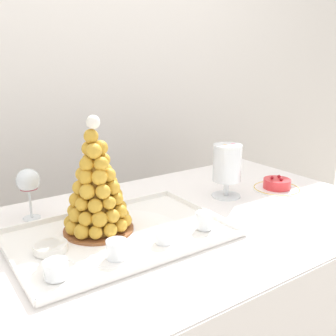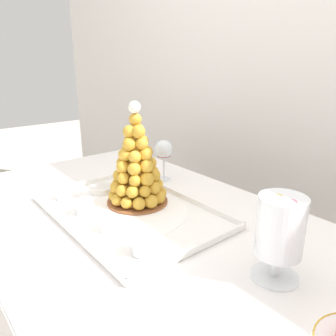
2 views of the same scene
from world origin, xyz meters
name	(u,v)px [view 1 (image 1 of 2)]	position (x,y,z in m)	size (l,w,h in m)	color
backdrop_wall	(52,65)	(0.00, 0.89, 1.25)	(4.80, 0.10, 2.50)	silver
buffet_table	(155,248)	(0.00, 0.00, 0.67)	(1.75, 0.94, 0.75)	brown
serving_tray	(120,235)	(-0.13, -0.01, 0.76)	(0.66, 0.44, 0.02)	white
croquembouche	(96,188)	(-0.17, 0.05, 0.90)	(0.22, 0.22, 0.37)	brown
dessert_cup_left	(56,270)	(-0.38, -0.14, 0.78)	(0.06, 0.06, 0.05)	silver
dessert_cup_mid_left	(117,250)	(-0.21, -0.14, 0.78)	(0.06, 0.06, 0.05)	silver
dessert_cup_centre	(164,236)	(-0.05, -0.13, 0.78)	(0.05, 0.05, 0.05)	silver
dessert_cup_mid_right	(204,221)	(0.11, -0.12, 0.78)	(0.05, 0.05, 0.06)	silver
creme_brulee_ramekin	(50,247)	(-0.34, 0.01, 0.77)	(0.10, 0.10, 0.02)	white
macaron_goblet	(227,164)	(0.39, 0.07, 0.88)	(0.11, 0.11, 0.22)	white
fruit_tart_plate	(277,186)	(0.62, 0.02, 0.77)	(0.20, 0.20, 0.06)	white
wine_glass	(28,182)	(-0.32, 0.29, 0.88)	(0.08, 0.08, 0.18)	silver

